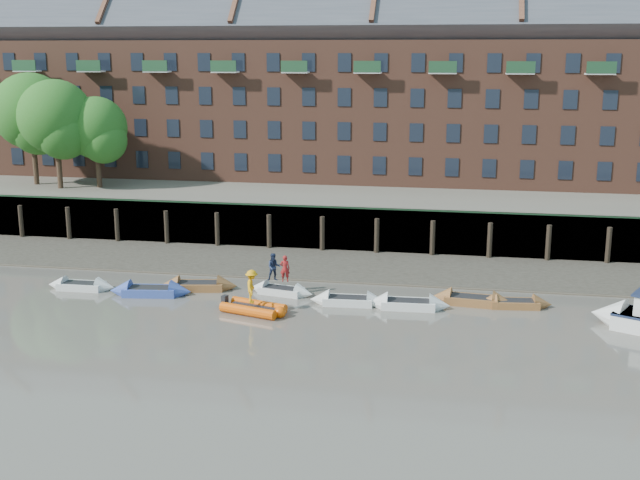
% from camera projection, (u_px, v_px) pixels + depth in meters
% --- Properties ---
extents(ground, '(220.00, 220.00, 0.00)m').
position_uv_depth(ground, '(282.00, 364.00, 37.67)').
color(ground, '#5F5951').
rests_on(ground, ground).
extents(foreshore, '(110.00, 8.00, 0.50)m').
position_uv_depth(foreshore, '(341.00, 266.00, 54.90)').
color(foreshore, '#3D382F').
rests_on(foreshore, ground).
extents(mud_band, '(110.00, 1.60, 0.10)m').
position_uv_depth(mud_band, '(333.00, 279.00, 51.64)').
color(mud_band, '#4C4336').
rests_on(mud_band, ground).
extents(river_wall, '(110.00, 1.23, 3.30)m').
position_uv_depth(river_wall, '(351.00, 229.00, 58.72)').
color(river_wall, '#2D2A26').
rests_on(river_wall, ground).
extents(bank_terrace, '(110.00, 28.00, 3.20)m').
position_uv_depth(bank_terrace, '(372.00, 197.00, 71.75)').
color(bank_terrace, '#5E594D').
rests_on(bank_terrace, ground).
extents(apartment_terrace, '(80.60, 15.56, 20.98)m').
position_uv_depth(apartment_terrace, '(376.00, 68.00, 70.10)').
color(apartment_terrace, brown).
rests_on(apartment_terrace, bank_terrace).
extents(tree_cluster, '(11.76, 7.74, 9.40)m').
position_uv_depth(tree_cluster, '(54.00, 117.00, 66.25)').
color(tree_cluster, '#3A281C').
rests_on(tree_cluster, bank_terrace).
extents(rowboat_0, '(4.33, 1.32, 1.25)m').
position_uv_depth(rowboat_0, '(81.00, 286.00, 49.43)').
color(rowboat_0, silver).
rests_on(rowboat_0, ground).
extents(rowboat_1, '(5.08, 2.07, 1.43)m').
position_uv_depth(rowboat_1, '(150.00, 291.00, 48.26)').
color(rowboat_1, '#354CA1').
rests_on(rowboat_1, ground).
extents(rowboat_2, '(4.96, 2.24, 1.39)m').
position_uv_depth(rowboat_2, '(198.00, 286.00, 49.35)').
color(rowboat_2, brown).
rests_on(rowboat_2, ground).
extents(rowboat_3, '(4.26, 2.01, 1.19)m').
position_uv_depth(rowboat_3, '(281.00, 291.00, 48.48)').
color(rowboat_3, silver).
rests_on(rowboat_3, ground).
extents(rowboat_4, '(4.51, 1.53, 1.29)m').
position_uv_depth(rowboat_4, '(348.00, 301.00, 46.51)').
color(rowboat_4, silver).
rests_on(rowboat_4, ground).
extents(rowboat_5, '(4.81, 1.60, 1.38)m').
position_uv_depth(rowboat_5, '(408.00, 304.00, 45.81)').
color(rowboat_5, silver).
rests_on(rowboat_5, ground).
extents(rowboat_6, '(4.88, 1.86, 1.38)m').
position_uv_depth(rowboat_6, '(472.00, 300.00, 46.53)').
color(rowboat_6, brown).
rests_on(rowboat_6, ground).
extents(rowboat_7, '(4.33, 1.66, 1.23)m').
position_uv_depth(rowboat_7, '(515.00, 304.00, 46.00)').
color(rowboat_7, brown).
rests_on(rowboat_7, ground).
extents(rib_tender, '(3.88, 2.69, 0.65)m').
position_uv_depth(rib_tender, '(256.00, 308.00, 44.94)').
color(rib_tender, '#E65307').
rests_on(rib_tender, ground).
extents(person_rower_a, '(0.64, 0.46, 1.63)m').
position_uv_depth(person_rower_a, '(285.00, 268.00, 48.13)').
color(person_rower_a, maroon).
rests_on(person_rower_a, rowboat_3).
extents(person_rower_b, '(0.98, 0.86, 1.69)m').
position_uv_depth(person_rower_b, '(274.00, 267.00, 48.33)').
color(person_rower_b, '#19233F').
rests_on(person_rower_b, rowboat_3).
extents(person_rib_crew, '(0.92, 1.33, 1.89)m').
position_uv_depth(person_rib_crew, '(252.00, 286.00, 44.68)').
color(person_rib_crew, orange).
rests_on(person_rib_crew, rib_tender).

